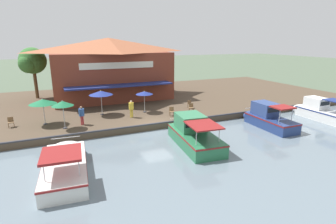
% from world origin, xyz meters
% --- Properties ---
extents(ground_plane, '(220.00, 220.00, 0.00)m').
position_xyz_m(ground_plane, '(0.00, 0.00, 0.00)').
color(ground_plane, '#4C5B47').
extents(quay_deck, '(22.00, 56.00, 0.60)m').
position_xyz_m(quay_deck, '(-11.00, 0.00, 0.30)').
color(quay_deck, '#4C3D2D').
rests_on(quay_deck, ground).
extents(quay_edge_fender, '(0.20, 50.40, 0.10)m').
position_xyz_m(quay_edge_fender, '(-0.10, 0.00, 0.65)').
color(quay_edge_fender, '#2D2D33').
rests_on(quay_edge_fender, quay_deck).
extents(waterfront_restaurant, '(11.43, 14.50, 7.42)m').
position_xyz_m(waterfront_restaurant, '(-13.46, -1.15, 4.37)').
color(waterfront_restaurant, brown).
rests_on(waterfront_restaurant, quay_deck).
extents(patio_umbrella_far_corner, '(2.27, 2.27, 2.44)m').
position_xyz_m(patio_umbrella_far_corner, '(-5.01, -3.79, 2.79)').
color(patio_umbrella_far_corner, '#B7B7B7').
rests_on(patio_umbrella_far_corner, quay_deck).
extents(patio_umbrella_back_row, '(1.71, 1.71, 2.21)m').
position_xyz_m(patio_umbrella_back_row, '(-4.26, 0.37, 2.60)').
color(patio_umbrella_back_row, '#B7B7B7').
rests_on(patio_umbrella_back_row, quay_deck).
extents(patio_umbrella_mid_patio_right, '(2.26, 2.26, 2.28)m').
position_xyz_m(patio_umbrella_mid_patio_right, '(-3.86, -8.90, 2.63)').
color(patio_umbrella_mid_patio_right, '#B7B7B7').
rests_on(patio_umbrella_mid_patio_right, quay_deck).
extents(patio_umbrella_by_entrance, '(1.73, 1.73, 2.38)m').
position_xyz_m(patio_umbrella_by_entrance, '(-1.99, -7.36, 2.73)').
color(patio_umbrella_by_entrance, '#B7B7B7').
rests_on(patio_umbrella_by_entrance, quay_deck).
extents(cafe_chair_beside_entrance, '(0.49, 0.49, 0.85)m').
position_xyz_m(cafe_chair_beside_entrance, '(-4.18, -11.53, 1.08)').
color(cafe_chair_beside_entrance, brown).
rests_on(cafe_chair_beside_entrance, quay_deck).
extents(cafe_chair_far_corner_seat, '(0.57, 0.57, 0.85)m').
position_xyz_m(cafe_chair_far_corner_seat, '(-2.58, 4.83, 1.08)').
color(cafe_chair_far_corner_seat, brown).
rests_on(cafe_chair_far_corner_seat, quay_deck).
extents(cafe_chair_facing_river, '(0.53, 0.53, 0.85)m').
position_xyz_m(cafe_chair_facing_river, '(-2.01, 2.39, 1.08)').
color(cafe_chair_facing_river, brown).
rests_on(cafe_chair_facing_river, quay_deck).
extents(cafe_chair_under_first_umbrella, '(0.49, 0.49, 0.85)m').
position_xyz_m(cafe_chair_under_first_umbrella, '(-3.89, 5.40, 1.08)').
color(cafe_chair_under_first_umbrella, brown).
rests_on(cafe_chair_under_first_umbrella, quay_deck).
extents(person_at_quay_edge, '(0.47, 0.47, 1.64)m').
position_xyz_m(person_at_quay_edge, '(-2.48, -5.92, 1.63)').
color(person_at_quay_edge, '#B23338').
rests_on(person_at_quay_edge, quay_deck).
extents(person_mid_patio, '(0.47, 0.47, 1.65)m').
position_xyz_m(person_mid_patio, '(-2.95, -1.38, 1.63)').
color(person_mid_patio, gold).
rests_on(person_mid_patio, quay_deck).
extents(motorboat_second_along, '(6.86, 2.96, 2.17)m').
position_xyz_m(motorboat_second_along, '(3.79, 1.46, 0.85)').
color(motorboat_second_along, '#287047').
rests_on(motorboat_second_along, river_water).
extents(motorboat_far_downstream, '(7.16, 2.81, 2.03)m').
position_xyz_m(motorboat_far_downstream, '(4.86, -7.65, 0.61)').
color(motorboat_far_downstream, silver).
rests_on(motorboat_far_downstream, river_water).
extents(motorboat_nearest_quay, '(6.02, 1.93, 2.23)m').
position_xyz_m(motorboat_nearest_quay, '(3.04, 16.21, 0.82)').
color(motorboat_nearest_quay, white).
rests_on(motorboat_nearest_quay, river_water).
extents(motorboat_fourth_along, '(5.77, 2.12, 2.22)m').
position_xyz_m(motorboat_fourth_along, '(2.88, 9.71, 0.86)').
color(motorboat_fourth_along, navy).
rests_on(motorboat_fourth_along, river_water).
extents(tree_downstream_bank, '(3.37, 3.21, 6.30)m').
position_xyz_m(tree_downstream_bank, '(-15.97, -10.15, 5.18)').
color(tree_downstream_bank, brown).
rests_on(tree_downstream_bank, quay_deck).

